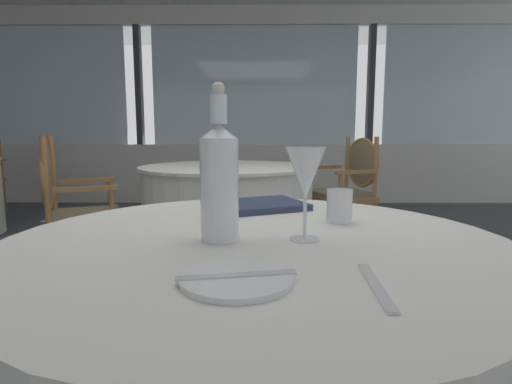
{
  "coord_description": "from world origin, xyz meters",
  "views": [
    {
      "loc": [
        0.06,
        -1.83,
        0.98
      ],
      "look_at": [
        0.05,
        -0.65,
        0.81
      ],
      "focal_mm": 28.01,
      "sensor_mm": 36.0,
      "label": 1
    }
  ],
  "objects_px": {
    "dining_chair_2_0": "(349,184)",
    "water_tumbler": "(339,206)",
    "water_bottle": "(219,179)",
    "wine_glass": "(305,175)",
    "dining_chair_2_1": "(69,200)",
    "side_plate": "(237,279)",
    "menu_book": "(258,205)"
  },
  "relations": [
    {
      "from": "wine_glass",
      "to": "dining_chair_2_1",
      "type": "bearing_deg",
      "value": 127.96
    },
    {
      "from": "dining_chair_2_0",
      "to": "dining_chair_2_1",
      "type": "relative_size",
      "value": 0.99
    },
    {
      "from": "water_bottle",
      "to": "dining_chair_2_0",
      "type": "xyz_separation_m",
      "value": [
        0.85,
        2.53,
        -0.32
      ]
    },
    {
      "from": "water_tumbler",
      "to": "dining_chair_2_1",
      "type": "bearing_deg",
      "value": 133.44
    },
    {
      "from": "side_plate",
      "to": "dining_chair_2_1",
      "type": "xyz_separation_m",
      "value": [
        -1.21,
        1.97,
        -0.2
      ]
    },
    {
      "from": "side_plate",
      "to": "dining_chair_2_1",
      "type": "distance_m",
      "value": 2.32
    },
    {
      "from": "wine_glass",
      "to": "water_tumbler",
      "type": "distance_m",
      "value": 0.24
    },
    {
      "from": "water_bottle",
      "to": "wine_glass",
      "type": "xyz_separation_m",
      "value": [
        0.18,
        0.0,
        0.01
      ]
    },
    {
      "from": "wine_glass",
      "to": "dining_chair_2_1",
      "type": "height_order",
      "value": "dining_chair_2_1"
    },
    {
      "from": "side_plate",
      "to": "menu_book",
      "type": "relative_size",
      "value": 0.66
    },
    {
      "from": "water_bottle",
      "to": "water_tumbler",
      "type": "height_order",
      "value": "water_bottle"
    },
    {
      "from": "side_plate",
      "to": "dining_chair_2_1",
      "type": "height_order",
      "value": "dining_chair_2_1"
    },
    {
      "from": "menu_book",
      "to": "dining_chair_2_1",
      "type": "xyz_separation_m",
      "value": [
        -1.24,
        1.34,
        -0.21
      ]
    },
    {
      "from": "side_plate",
      "to": "dining_chair_2_0",
      "type": "bearing_deg",
      "value": 73.89
    },
    {
      "from": "water_bottle",
      "to": "dining_chair_2_1",
      "type": "relative_size",
      "value": 0.34
    },
    {
      "from": "dining_chair_2_0",
      "to": "water_tumbler",
      "type": "bearing_deg",
      "value": 54.78
    },
    {
      "from": "wine_glass",
      "to": "water_bottle",
      "type": "bearing_deg",
      "value": -179.92
    },
    {
      "from": "wine_glass",
      "to": "dining_chair_2_1",
      "type": "xyz_separation_m",
      "value": [
        -1.34,
        1.72,
        -0.34
      ]
    },
    {
      "from": "water_bottle",
      "to": "wine_glass",
      "type": "relative_size",
      "value": 1.66
    },
    {
      "from": "water_bottle",
      "to": "water_tumbler",
      "type": "relative_size",
      "value": 3.88
    },
    {
      "from": "menu_book",
      "to": "dining_chair_2_0",
      "type": "height_order",
      "value": "dining_chair_2_0"
    },
    {
      "from": "wine_glass",
      "to": "dining_chair_2_0",
      "type": "bearing_deg",
      "value": 75.19
    },
    {
      "from": "water_tumbler",
      "to": "dining_chair_2_1",
      "type": "height_order",
      "value": "dining_chair_2_1"
    },
    {
      "from": "water_tumbler",
      "to": "side_plate",
      "type": "bearing_deg",
      "value": -119.48
    },
    {
      "from": "water_bottle",
      "to": "dining_chair_2_0",
      "type": "height_order",
      "value": "water_bottle"
    },
    {
      "from": "menu_book",
      "to": "dining_chair_2_0",
      "type": "relative_size",
      "value": 0.28
    },
    {
      "from": "water_tumbler",
      "to": "menu_book",
      "type": "height_order",
      "value": "water_tumbler"
    },
    {
      "from": "dining_chair_2_0",
      "to": "dining_chair_2_1",
      "type": "xyz_separation_m",
      "value": [
        -2.01,
        -0.81,
        -0.01
      ]
    },
    {
      "from": "side_plate",
      "to": "dining_chair_2_1",
      "type": "bearing_deg",
      "value": 121.47
    },
    {
      "from": "side_plate",
      "to": "dining_chair_2_1",
      "type": "relative_size",
      "value": 0.18
    },
    {
      "from": "water_tumbler",
      "to": "dining_chair_2_0",
      "type": "distance_m",
      "value": 2.42
    },
    {
      "from": "water_tumbler",
      "to": "dining_chair_2_0",
      "type": "relative_size",
      "value": 0.09
    }
  ]
}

